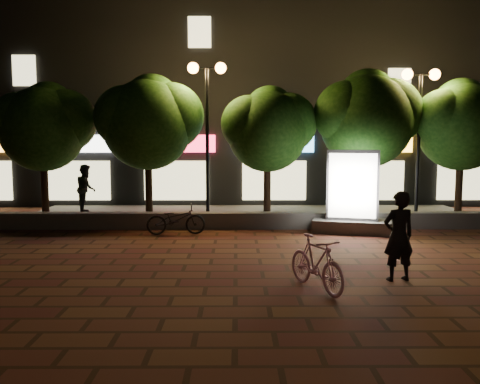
{
  "coord_description": "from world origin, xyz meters",
  "views": [
    {
      "loc": [
        -0.53,
        -11.37,
        2.75
      ],
      "look_at": [
        -0.44,
        1.5,
        1.4
      ],
      "focal_mm": 37.37,
      "sensor_mm": 36.0,
      "label": 1
    }
  ],
  "objects_px": {
    "tree_left": "(149,119)",
    "street_lamp_left": "(207,101)",
    "tree_mid": "(269,126)",
    "pedestrian": "(86,188)",
    "tree_far_right": "(463,121)",
    "tree_far_left": "(45,124)",
    "tree_right": "(368,115)",
    "rider": "(399,236)",
    "scooter_pink": "(316,263)",
    "street_lamp_right": "(420,105)",
    "ad_kiosk": "(353,199)",
    "scooter_parked": "(176,219)"
  },
  "relations": [
    {
      "from": "tree_right",
      "to": "ad_kiosk",
      "type": "relative_size",
      "value": 2.04
    },
    {
      "from": "tree_far_right",
      "to": "rider",
      "type": "xyz_separation_m",
      "value": [
        -4.43,
        -7.28,
        -2.49
      ]
    },
    {
      "from": "pedestrian",
      "to": "rider",
      "type": "bearing_deg",
      "value": -150.81
    },
    {
      "from": "street_lamp_right",
      "to": "tree_mid",
      "type": "bearing_deg",
      "value": 176.96
    },
    {
      "from": "tree_right",
      "to": "street_lamp_left",
      "type": "bearing_deg",
      "value": -177.19
    },
    {
      "from": "pedestrian",
      "to": "scooter_parked",
      "type": "bearing_deg",
      "value": -152.24
    },
    {
      "from": "tree_left",
      "to": "scooter_pink",
      "type": "relative_size",
      "value": 2.92
    },
    {
      "from": "tree_mid",
      "to": "tree_far_left",
      "type": "bearing_deg",
      "value": 180.0
    },
    {
      "from": "tree_left",
      "to": "rider",
      "type": "distance_m",
      "value": 9.82
    },
    {
      "from": "street_lamp_left",
      "to": "street_lamp_right",
      "type": "relative_size",
      "value": 1.04
    },
    {
      "from": "street_lamp_right",
      "to": "scooter_pink",
      "type": "height_order",
      "value": "street_lamp_right"
    },
    {
      "from": "ad_kiosk",
      "to": "scooter_parked",
      "type": "height_order",
      "value": "ad_kiosk"
    },
    {
      "from": "tree_far_right",
      "to": "tree_left",
      "type": "bearing_deg",
      "value": 180.0
    },
    {
      "from": "street_lamp_right",
      "to": "ad_kiosk",
      "type": "distance_m",
      "value": 4.29
    },
    {
      "from": "tree_right",
      "to": "scooter_pink",
      "type": "distance_m",
      "value": 8.95
    },
    {
      "from": "scooter_parked",
      "to": "scooter_pink",
      "type": "bearing_deg",
      "value": -156.57
    },
    {
      "from": "tree_mid",
      "to": "tree_far_right",
      "type": "height_order",
      "value": "tree_far_right"
    },
    {
      "from": "tree_mid",
      "to": "tree_left",
      "type": "bearing_deg",
      "value": 180.0
    },
    {
      "from": "tree_left",
      "to": "ad_kiosk",
      "type": "xyz_separation_m",
      "value": [
        6.37,
        -2.09,
        -2.45
      ]
    },
    {
      "from": "tree_mid",
      "to": "pedestrian",
      "type": "distance_m",
      "value": 7.24
    },
    {
      "from": "ad_kiosk",
      "to": "street_lamp_right",
      "type": "bearing_deg",
      "value": 35.41
    },
    {
      "from": "tree_far_right",
      "to": "pedestrian",
      "type": "xyz_separation_m",
      "value": [
        -13.18,
        1.64,
        -2.4
      ]
    },
    {
      "from": "street_lamp_right",
      "to": "rider",
      "type": "xyz_separation_m",
      "value": [
        -2.87,
        -7.02,
        -3.01
      ]
    },
    {
      "from": "scooter_pink",
      "to": "pedestrian",
      "type": "relative_size",
      "value": 0.95
    },
    {
      "from": "tree_right",
      "to": "scooter_pink",
      "type": "relative_size",
      "value": 3.02
    },
    {
      "from": "tree_far_left",
      "to": "tree_right",
      "type": "relative_size",
      "value": 0.91
    },
    {
      "from": "tree_right",
      "to": "tree_far_right",
      "type": "distance_m",
      "value": 3.2
    },
    {
      "from": "tree_far_left",
      "to": "rider",
      "type": "relative_size",
      "value": 2.62
    },
    {
      "from": "tree_far_left",
      "to": "street_lamp_right",
      "type": "relative_size",
      "value": 0.93
    },
    {
      "from": "tree_far_left",
      "to": "tree_right",
      "type": "xyz_separation_m",
      "value": [
        10.8,
        0.0,
        0.27
      ]
    },
    {
      "from": "rider",
      "to": "street_lamp_left",
      "type": "bearing_deg",
      "value": -72.68
    },
    {
      "from": "scooter_pink",
      "to": "tree_far_right",
      "type": "bearing_deg",
      "value": 26.92
    },
    {
      "from": "tree_right",
      "to": "street_lamp_left",
      "type": "height_order",
      "value": "street_lamp_left"
    },
    {
      "from": "tree_far_right",
      "to": "rider",
      "type": "relative_size",
      "value": 2.69
    },
    {
      "from": "tree_far_left",
      "to": "tree_left",
      "type": "height_order",
      "value": "tree_left"
    },
    {
      "from": "scooter_parked",
      "to": "tree_far_right",
      "type": "bearing_deg",
      "value": -82.56
    },
    {
      "from": "street_lamp_left",
      "to": "tree_right",
      "type": "bearing_deg",
      "value": 2.81
    },
    {
      "from": "tree_far_left",
      "to": "rider",
      "type": "bearing_deg",
      "value": -37.26
    },
    {
      "from": "tree_mid",
      "to": "scooter_pink",
      "type": "distance_m",
      "value": 8.35
    },
    {
      "from": "tree_far_left",
      "to": "ad_kiosk",
      "type": "distance_m",
      "value": 10.35
    },
    {
      "from": "tree_far_left",
      "to": "scooter_pink",
      "type": "relative_size",
      "value": 2.76
    },
    {
      "from": "scooter_pink",
      "to": "scooter_parked",
      "type": "bearing_deg",
      "value": 95.5
    },
    {
      "from": "tree_mid",
      "to": "tree_right",
      "type": "distance_m",
      "value": 3.32
    },
    {
      "from": "street_lamp_right",
      "to": "scooter_pink",
      "type": "xyz_separation_m",
      "value": [
        -4.57,
        -7.62,
        -3.39
      ]
    },
    {
      "from": "ad_kiosk",
      "to": "pedestrian",
      "type": "height_order",
      "value": "ad_kiosk"
    },
    {
      "from": "tree_left",
      "to": "street_lamp_left",
      "type": "bearing_deg",
      "value": -7.7
    },
    {
      "from": "tree_far_right",
      "to": "street_lamp_left",
      "type": "xyz_separation_m",
      "value": [
        -8.55,
        -0.26,
        0.66
      ]
    },
    {
      "from": "tree_right",
      "to": "rider",
      "type": "distance_m",
      "value": 7.86
    },
    {
      "from": "street_lamp_right",
      "to": "tree_far_left",
      "type": "bearing_deg",
      "value": 178.79
    },
    {
      "from": "tree_far_right",
      "to": "tree_far_left",
      "type": "bearing_deg",
      "value": -180.0
    }
  ]
}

